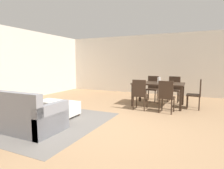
# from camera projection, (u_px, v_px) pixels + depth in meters

# --- Properties ---
(ground_plane) EXTENTS (10.80, 10.80, 0.00)m
(ground_plane) POSITION_uv_depth(u_px,v_px,m) (111.00, 127.00, 4.06)
(ground_plane) COLOR #9E7A56
(wall_back) EXTENTS (9.00, 0.12, 2.70)m
(wall_back) POSITION_uv_depth(u_px,v_px,m) (157.00, 64.00, 8.42)
(wall_back) COLOR beige
(wall_back) RESTS_ON ground_plane
(area_rug) EXTENTS (3.00, 2.80, 0.01)m
(area_rug) POSITION_uv_depth(u_px,v_px,m) (41.00, 121.00, 4.53)
(area_rug) COLOR slate
(area_rug) RESTS_ON ground_plane
(couch) EXTENTS (2.01, 0.88, 0.86)m
(couch) POSITION_uv_depth(u_px,v_px,m) (17.00, 115.00, 3.98)
(couch) COLOR gray
(couch) RESTS_ON ground_plane
(ottoman_table) EXTENTS (1.15, 0.53, 0.39)m
(ottoman_table) POSITION_uv_depth(u_px,v_px,m) (58.00, 107.00, 4.97)
(ottoman_table) COLOR silver
(ottoman_table) RESTS_ON ground_plane
(dining_table) EXTENTS (1.60, 0.99, 0.76)m
(dining_table) POSITION_uv_depth(u_px,v_px,m) (158.00, 86.00, 6.10)
(dining_table) COLOR #332319
(dining_table) RESTS_ON ground_plane
(dining_chair_near_left) EXTENTS (0.40, 0.40, 0.92)m
(dining_chair_near_left) POSITION_uv_depth(u_px,v_px,m) (140.00, 93.00, 5.54)
(dining_chair_near_left) COLOR #332319
(dining_chair_near_left) RESTS_ON ground_plane
(dining_chair_near_right) EXTENTS (0.43, 0.43, 0.92)m
(dining_chair_near_right) POSITION_uv_depth(u_px,v_px,m) (166.00, 95.00, 5.18)
(dining_chair_near_right) COLOR #332319
(dining_chair_near_right) RESTS_ON ground_plane
(dining_chair_far_left) EXTENTS (0.42, 0.42, 0.92)m
(dining_chair_far_left) POSITION_uv_depth(u_px,v_px,m) (152.00, 87.00, 7.01)
(dining_chair_far_left) COLOR #332319
(dining_chair_far_left) RESTS_ON ground_plane
(dining_chair_far_right) EXTENTS (0.41, 0.41, 0.92)m
(dining_chair_far_right) POSITION_uv_depth(u_px,v_px,m) (174.00, 88.00, 6.76)
(dining_chair_far_right) COLOR #332319
(dining_chair_far_right) RESTS_ON ground_plane
(dining_chair_head_east) EXTENTS (0.41, 0.41, 0.92)m
(dining_chair_head_east) POSITION_uv_depth(u_px,v_px,m) (197.00, 92.00, 5.64)
(dining_chair_head_east) COLOR #332319
(dining_chair_head_east) RESTS_ON ground_plane
(vase_centerpiece) EXTENTS (0.10, 0.10, 0.19)m
(vase_centerpiece) POSITION_uv_depth(u_px,v_px,m) (159.00, 80.00, 6.03)
(vase_centerpiece) COLOR silver
(vase_centerpiece) RESTS_ON dining_table
(book_on_ottoman) EXTENTS (0.30, 0.26, 0.03)m
(book_on_ottoman) POSITION_uv_depth(u_px,v_px,m) (52.00, 101.00, 4.95)
(book_on_ottoman) COLOR silver
(book_on_ottoman) RESTS_ON ottoman_table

